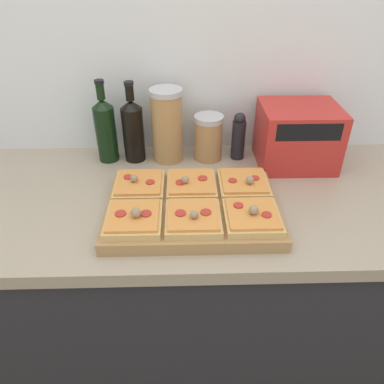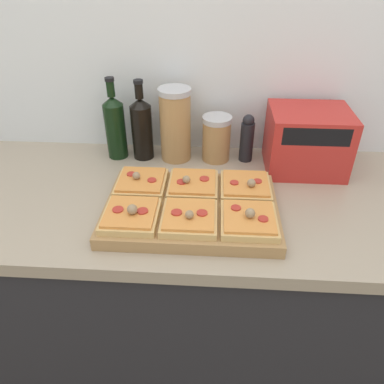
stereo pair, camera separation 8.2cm
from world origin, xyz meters
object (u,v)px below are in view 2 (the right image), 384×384
(wine_bottle, at_px, (142,127))
(pepper_mill, at_px, (247,138))
(olive_oil_bottle, at_px, (115,126))
(grain_jar_short, at_px, (216,138))
(toaster_oven, at_px, (307,140))
(cutting_board, at_px, (191,209))
(grain_jar_tall, at_px, (175,125))

(wine_bottle, xyz_separation_m, pepper_mill, (0.37, 0.00, -0.03))
(olive_oil_bottle, bearing_deg, grain_jar_short, 0.00)
(pepper_mill, xyz_separation_m, toaster_oven, (0.19, -0.04, 0.02))
(grain_jar_short, bearing_deg, cutting_board, -101.14)
(olive_oil_bottle, relative_size, wine_bottle, 1.02)
(grain_jar_tall, height_order, grain_jar_short, grain_jar_tall)
(wine_bottle, distance_m, toaster_oven, 0.56)
(wine_bottle, height_order, grain_jar_short, wine_bottle)
(wine_bottle, xyz_separation_m, grain_jar_short, (0.26, -0.00, -0.03))
(grain_jar_tall, bearing_deg, pepper_mill, 0.00)
(wine_bottle, distance_m, grain_jar_short, 0.26)
(pepper_mill, relative_size, toaster_oven, 0.61)
(cutting_board, distance_m, grain_jar_tall, 0.36)
(olive_oil_bottle, xyz_separation_m, toaster_oven, (0.65, -0.04, -0.01))
(cutting_board, xyz_separation_m, olive_oil_bottle, (-0.29, 0.33, 0.10))
(wine_bottle, height_order, pepper_mill, wine_bottle)
(pepper_mill, bearing_deg, toaster_oven, -12.39)
(cutting_board, distance_m, wine_bottle, 0.40)
(olive_oil_bottle, height_order, grain_jar_tall, olive_oil_bottle)
(olive_oil_bottle, bearing_deg, wine_bottle, 0.00)
(grain_jar_short, relative_size, pepper_mill, 0.94)
(cutting_board, xyz_separation_m, toaster_oven, (0.37, 0.29, 0.09))
(cutting_board, distance_m, toaster_oven, 0.48)
(olive_oil_bottle, height_order, wine_bottle, olive_oil_bottle)
(grain_jar_short, xyz_separation_m, toaster_oven, (0.30, -0.04, 0.02))
(grain_jar_short, distance_m, toaster_oven, 0.30)
(cutting_board, bearing_deg, olive_oil_bottle, 130.80)
(toaster_oven, bearing_deg, pepper_mill, 167.61)
(cutting_board, xyz_separation_m, pepper_mill, (0.17, 0.33, 0.07))
(olive_oil_bottle, distance_m, grain_jar_short, 0.36)
(wine_bottle, xyz_separation_m, toaster_oven, (0.56, -0.04, -0.01))
(wine_bottle, distance_m, grain_jar_tall, 0.12)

